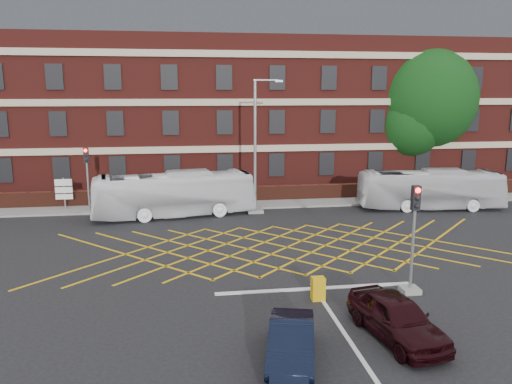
{
  "coord_description": "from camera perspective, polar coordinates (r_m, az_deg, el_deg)",
  "views": [
    {
      "loc": [
        -4.98,
        -21.8,
        7.73
      ],
      "look_at": [
        -1.66,
        1.5,
        3.01
      ],
      "focal_mm": 35.0,
      "sensor_mm": 36.0,
      "label": 1
    }
  ],
  "objects": [
    {
      "name": "ground",
      "position": [
        23.66,
        4.55,
        -7.77
      ],
      "size": [
        120.0,
        120.0,
        0.0
      ],
      "primitive_type": "plane",
      "color": "black",
      "rests_on": "ground"
    },
    {
      "name": "victorian_building",
      "position": [
        44.1,
        -1.32,
        11.47
      ],
      "size": [
        51.0,
        12.17,
        20.4
      ],
      "color": "#551A16",
      "rests_on": "ground"
    },
    {
      "name": "boundary_wall",
      "position": [
        35.88,
        0.05,
        -0.21
      ],
      "size": [
        56.0,
        0.5,
        1.1
      ],
      "primitive_type": "cube",
      "color": "#471D13",
      "rests_on": "ground"
    },
    {
      "name": "far_pavement",
      "position": [
        35.01,
        0.28,
        -1.32
      ],
      "size": [
        60.0,
        3.0,
        0.12
      ],
      "primitive_type": "cube",
      "color": "slate",
      "rests_on": "ground"
    },
    {
      "name": "box_junction_hatching",
      "position": [
        25.51,
        3.57,
        -6.31
      ],
      "size": [
        8.22,
        8.22,
        0.02
      ],
      "primitive_type": "cube",
      "rotation": [
        0.0,
        0.0,
        0.79
      ],
      "color": "#CC990C",
      "rests_on": "ground"
    },
    {
      "name": "stop_line",
      "position": [
        20.47,
        6.72,
        -10.9
      ],
      "size": [
        8.0,
        0.3,
        0.02
      ],
      "primitive_type": "cube",
      "color": "silver",
      "rests_on": "ground"
    },
    {
      "name": "centre_line",
      "position": [
        14.95,
        13.45,
        -20.09
      ],
      "size": [
        0.15,
        14.0,
        0.02
      ],
      "primitive_type": "cube",
      "color": "silver",
      "rests_on": "ground"
    },
    {
      "name": "bus_left",
      "position": [
        31.83,
        -9.33,
        -0.25
      ],
      "size": [
        10.41,
        3.94,
        2.83
      ],
      "primitive_type": "imported",
      "rotation": [
        0.0,
        0.0,
        1.73
      ],
      "color": "white",
      "rests_on": "ground"
    },
    {
      "name": "bus_right",
      "position": [
        35.41,
        19.3,
        0.29
      ],
      "size": [
        9.76,
        3.28,
        2.67
      ],
      "primitive_type": "imported",
      "rotation": [
        0.0,
        0.0,
        1.46
      ],
      "color": "silver",
      "rests_on": "ground"
    },
    {
      "name": "car_navy",
      "position": [
        15.07,
        4.04,
        -16.87
      ],
      "size": [
        2.13,
        3.92,
        1.22
      ],
      "primitive_type": "imported",
      "rotation": [
        0.0,
        0.0,
        -0.24
      ],
      "color": "black",
      "rests_on": "ground"
    },
    {
      "name": "car_maroon",
      "position": [
        16.93,
        15.79,
        -13.63
      ],
      "size": [
        2.37,
        4.36,
        1.41
      ],
      "primitive_type": "imported",
      "rotation": [
        0.0,
        0.0,
        0.18
      ],
      "color": "black",
      "rests_on": "ground"
    },
    {
      "name": "deciduous_tree",
      "position": [
        44.59,
        18.31,
        9.3
      ],
      "size": [
        9.0,
        9.0,
        11.7
      ],
      "color": "black",
      "rests_on": "ground"
    },
    {
      "name": "traffic_light_near",
      "position": [
        20.31,
        17.45,
        -6.28
      ],
      "size": [
        0.7,
        0.7,
        4.27
      ],
      "color": "slate",
      "rests_on": "ground"
    },
    {
      "name": "traffic_light_far",
      "position": [
        33.74,
        -18.62,
        0.56
      ],
      "size": [
        0.7,
        0.7,
        4.27
      ],
      "color": "slate",
      "rests_on": "ground"
    },
    {
      "name": "street_lamp",
      "position": [
        32.17,
        0.01,
        2.7
      ],
      "size": [
        2.25,
        1.0,
        8.53
      ],
      "color": "slate",
      "rests_on": "ground"
    },
    {
      "name": "direction_signs",
      "position": [
        35.25,
        -21.1,
        0.19
      ],
      "size": [
        1.1,
        0.16,
        2.2
      ],
      "color": "gray",
      "rests_on": "ground"
    },
    {
      "name": "utility_cabinet",
      "position": [
        19.32,
        7.1,
        -10.9
      ],
      "size": [
        0.49,
        0.41,
        0.89
      ],
      "primitive_type": "cube",
      "color": "#CF9B0C",
      "rests_on": "ground"
    }
  ]
}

